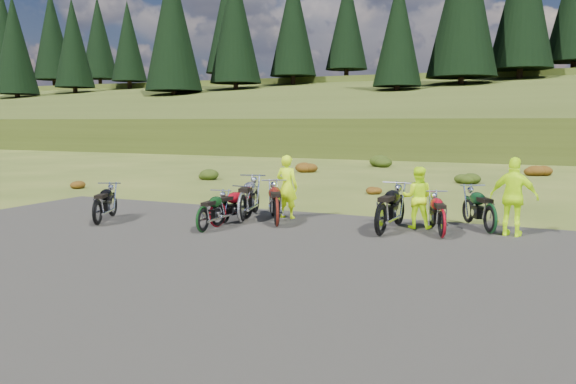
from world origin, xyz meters
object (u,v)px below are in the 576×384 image
at_px(motorcycle_0, 98,226).
at_px(motorcycle_3, 242,224).
at_px(person_middle, 287,188).
at_px(motorcycle_7, 489,235).

xyz_separation_m(motorcycle_0, motorcycle_3, (3.33, 1.91, 0.00)).
xyz_separation_m(motorcycle_0, person_middle, (4.14, 3.10, 0.90)).
distance_m(motorcycle_7, person_middle, 5.58).
bearing_deg(motorcycle_0, person_middle, -77.53).
height_order(motorcycle_0, motorcycle_7, motorcycle_7).
bearing_deg(person_middle, motorcycle_7, -175.66).
distance_m(motorcycle_3, person_middle, 1.70).
distance_m(motorcycle_0, person_middle, 5.25).
height_order(motorcycle_0, motorcycle_3, motorcycle_3).
bearing_deg(person_middle, motorcycle_3, 60.39).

